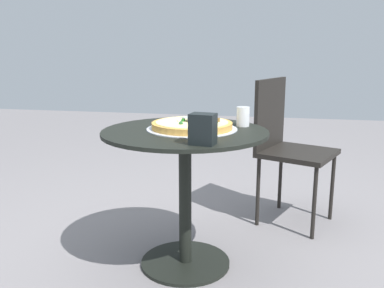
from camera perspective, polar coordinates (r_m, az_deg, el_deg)
ground_plane at (r=2.26m, az=-0.90°, el=-16.00°), size 10.00×10.00×0.00m
patio_table at (r=2.06m, az=-0.95°, el=-3.64°), size 0.81×0.81×0.71m
pizza_on_tray at (r=2.04m, az=-0.00°, el=2.52°), size 0.44×0.44×0.05m
pizza_server at (r=2.01m, az=1.37°, el=3.53°), size 0.20×0.15×0.02m
drinking_cup at (r=2.13m, az=6.97°, el=3.74°), size 0.07×0.07×0.10m
napkin_dispenser at (r=1.70m, az=1.48°, el=2.04°), size 0.11×0.09×0.13m
patio_chair_near at (r=2.69m, az=12.70°, el=0.54°), size 0.54×0.54×0.91m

